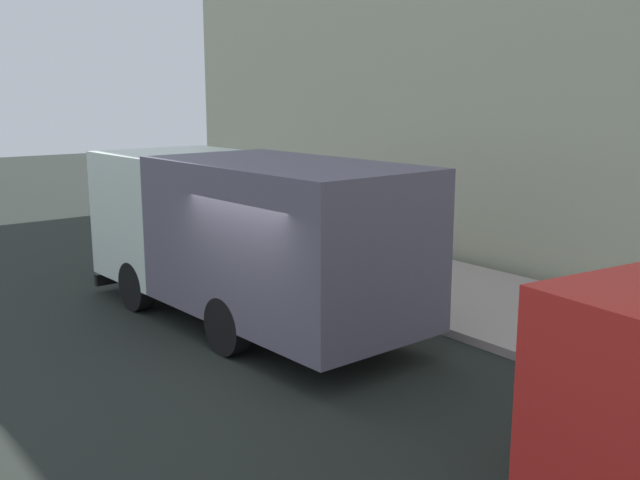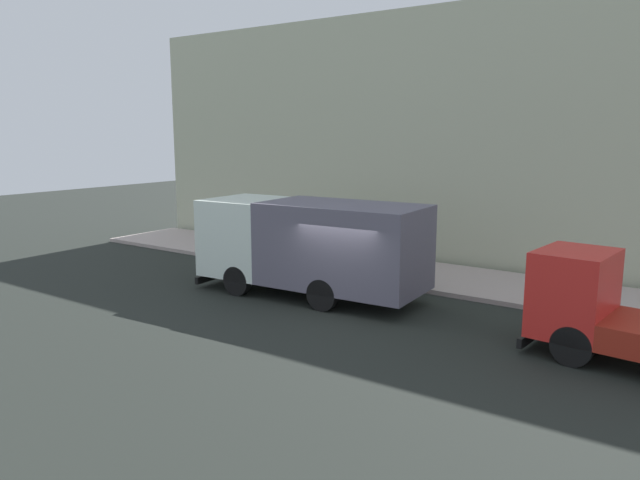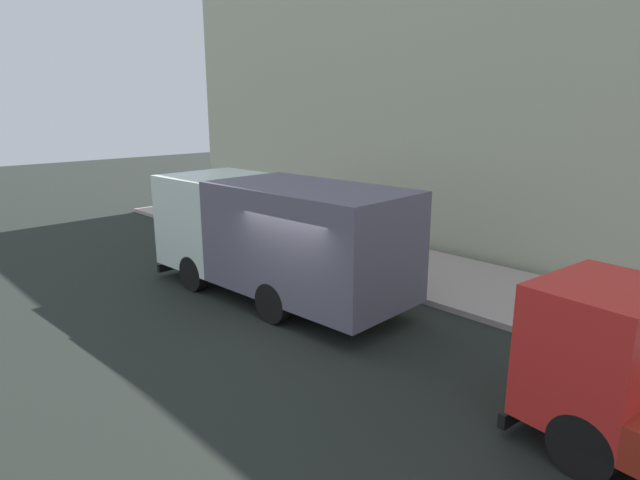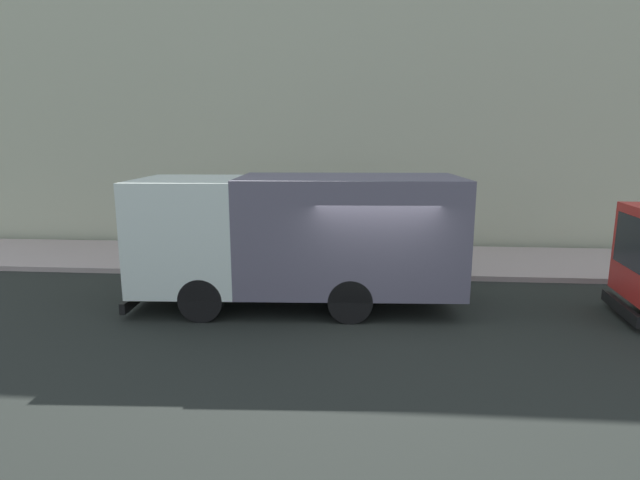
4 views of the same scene
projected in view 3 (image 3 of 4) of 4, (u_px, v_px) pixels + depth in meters
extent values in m
plane|color=black|center=(302.00, 324.00, 11.97)|extent=(80.00, 80.00, 0.00)
cube|color=#B2A09A|center=(432.00, 274.00, 15.27)|extent=(3.94, 30.00, 0.15)
cube|color=#B6BB9B|center=(489.00, 103.00, 15.74)|extent=(0.50, 30.00, 9.69)
cube|color=white|center=(217.00, 219.00, 14.89)|extent=(2.72, 2.44, 2.46)
cube|color=black|center=(194.00, 203.00, 15.57)|extent=(2.18, 0.17, 1.38)
cube|color=#5D586A|center=(309.00, 239.00, 12.48)|extent=(2.85, 5.03, 2.51)
cube|color=black|center=(195.00, 260.00, 16.05)|extent=(2.50, 0.25, 0.24)
cylinder|color=black|center=(194.00, 273.00, 14.08)|extent=(0.35, 0.95, 0.94)
cylinder|color=black|center=(261.00, 256.00, 15.69)|extent=(0.35, 0.95, 0.94)
cylinder|color=black|center=(273.00, 303.00, 11.98)|extent=(0.35, 0.95, 0.94)
cylinder|color=black|center=(341.00, 279.00, 13.60)|extent=(0.35, 0.95, 0.94)
cube|color=red|center=(600.00, 350.00, 7.49)|extent=(2.14, 1.74, 1.96)
cube|color=black|center=(551.00, 318.00, 8.01)|extent=(1.67, 0.23, 1.10)
cube|color=black|center=(537.00, 401.00, 8.42)|extent=(1.91, 0.31, 0.24)
cylinder|color=black|center=(583.00, 445.00, 6.99)|extent=(0.39, 0.94, 0.91)
cylinder|color=black|center=(639.00, 402.00, 7.99)|extent=(0.39, 0.94, 0.91)
cylinder|color=#4B3949|center=(352.00, 228.00, 18.83)|extent=(0.31, 0.31, 0.83)
cylinder|color=#558741|center=(352.00, 208.00, 18.65)|extent=(0.42, 0.42, 0.63)
sphere|color=#997354|center=(352.00, 196.00, 18.55)|extent=(0.22, 0.22, 0.22)
cone|color=orange|center=(298.00, 241.00, 17.24)|extent=(0.51, 0.51, 0.72)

